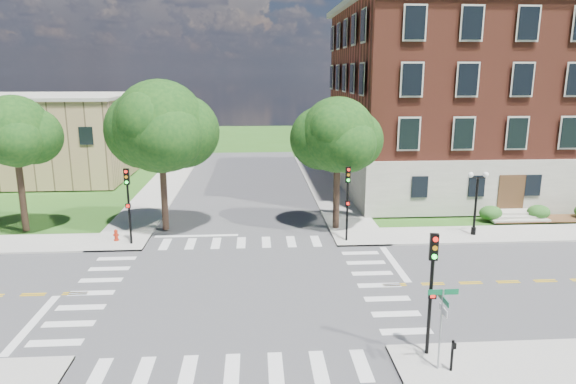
{
  "coord_description": "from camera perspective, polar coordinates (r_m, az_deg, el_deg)",
  "views": [
    {
      "loc": [
        0.95,
        -24.07,
        10.65
      ],
      "look_at": [
        3.02,
        7.62,
        3.2
      ],
      "focal_mm": 32.0,
      "sensor_mm": 36.0,
      "label": 1
    }
  ],
  "objects": [
    {
      "name": "traffic_signal_nw",
      "position": [
        33.07,
        -17.35,
        -0.45
      ],
      "size": [
        0.33,
        0.36,
        4.8
      ],
      "color": "black",
      "rests_on": "ground"
    },
    {
      "name": "tree_c",
      "position": [
        34.91,
        -14.01,
        7.06
      ],
      "size": [
        6.13,
        6.13,
        10.11
      ],
      "color": "black",
      "rests_on": "ground"
    },
    {
      "name": "traffic_signal_se",
      "position": [
        19.97,
        15.69,
        -9.26
      ],
      "size": [
        0.36,
        0.41,
        4.8
      ],
      "color": "black",
      "rests_on": "ground"
    },
    {
      "name": "tree_b",
      "position": [
        38.06,
        -28.12,
        5.95
      ],
      "size": [
        4.66,
        4.66,
        9.12
      ],
      "color": "black",
      "rests_on": "ground"
    },
    {
      "name": "road_ns",
      "position": [
        26.33,
        -5.59,
        -10.7
      ],
      "size": [
        12.0,
        90.0,
        0.01
      ],
      "primitive_type": "cube",
      "color": "#3D3D3F",
      "rests_on": "ground"
    },
    {
      "name": "twin_lamp_west",
      "position": [
        35.72,
        20.17,
        -0.78
      ],
      "size": [
        1.36,
        0.36,
        4.23
      ],
      "color": "black",
      "rests_on": "ground"
    },
    {
      "name": "crosswalk_east",
      "position": [
        27.05,
        10.09,
        -10.2
      ],
      "size": [
        2.2,
        10.2,
        0.02
      ],
      "primitive_type": null,
      "color": "silver",
      "rests_on": "ground"
    },
    {
      "name": "tree_d",
      "position": [
        34.54,
        5.55,
        6.3
      ],
      "size": [
        5.06,
        5.06,
        8.98
      ],
      "color": "black",
      "rests_on": "ground"
    },
    {
      "name": "road_ew",
      "position": [
        26.33,
        -5.59,
        -10.71
      ],
      "size": [
        90.0,
        12.0,
        0.01
      ],
      "primitive_type": "cube",
      "color": "#3D3D3F",
      "rests_on": "ground"
    },
    {
      "name": "sidewalk_nw",
      "position": [
        43.98,
        -25.41,
        -2.04
      ],
      "size": [
        34.0,
        34.0,
        0.12
      ],
      "color": "#9E9B93",
      "rests_on": "ground"
    },
    {
      "name": "main_building",
      "position": [
        51.56,
        23.16,
        9.59
      ],
      "size": [
        30.6,
        22.4,
        16.5
      ],
      "color": "#A09C8D",
      "rests_on": "ground"
    },
    {
      "name": "traffic_signal_ne",
      "position": [
        32.39,
        6.65,
        -0.21
      ],
      "size": [
        0.37,
        0.43,
        4.8
      ],
      "color": "black",
      "rests_on": "ground"
    },
    {
      "name": "push_button_post",
      "position": [
        20.15,
        17.8,
        -16.76
      ],
      "size": [
        0.14,
        0.21,
        1.2
      ],
      "color": "black",
      "rests_on": "ground"
    },
    {
      "name": "sidewalk_ne",
      "position": [
        43.31,
        15.85,
        -1.47
      ],
      "size": [
        34.0,
        34.0,
        0.12
      ],
      "color": "#9E9B93",
      "rests_on": "ground"
    },
    {
      "name": "street_sign_pole",
      "position": [
        19.46,
        16.73,
        -12.78
      ],
      "size": [
        1.1,
        1.1,
        3.1
      ],
      "color": "gray",
      "rests_on": "ground"
    },
    {
      "name": "ground",
      "position": [
        26.33,
        -5.59,
        -10.72
      ],
      "size": [
        160.0,
        160.0,
        0.0
      ],
      "primitive_type": "plane",
      "color": "#2B5618",
      "rests_on": "ground"
    },
    {
      "name": "fire_hydrant",
      "position": [
        34.65,
        -18.56,
        -4.6
      ],
      "size": [
        0.35,
        0.35,
        0.75
      ],
      "color": "#AC220D",
      "rests_on": "ground"
    },
    {
      "name": "secondary_building",
      "position": [
        59.08,
        -26.71,
        5.61
      ],
      "size": [
        20.4,
        15.4,
        8.3
      ],
      "color": "#9D8056",
      "rests_on": "ground"
    },
    {
      "name": "stop_bar_east",
      "position": [
        30.12,
        11.73,
        -7.79
      ],
      "size": [
        0.4,
        5.5,
        0.0
      ],
      "primitive_type": "cube",
      "color": "silver",
      "rests_on": "ground"
    }
  ]
}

